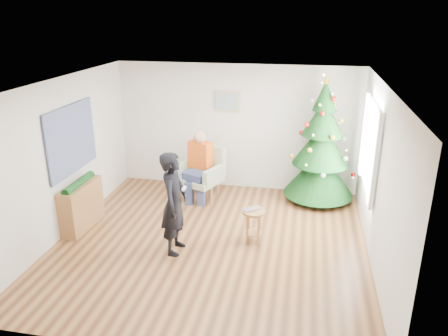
% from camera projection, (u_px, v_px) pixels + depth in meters
% --- Properties ---
extents(floor, '(5.00, 5.00, 0.00)m').
position_uv_depth(floor, '(211.00, 243.00, 7.17)').
color(floor, brown).
rests_on(floor, ground).
extents(ceiling, '(5.00, 5.00, 0.00)m').
position_uv_depth(ceiling, '(209.00, 84.00, 6.28)').
color(ceiling, white).
rests_on(ceiling, wall_back).
extents(wall_back, '(5.00, 0.00, 5.00)m').
position_uv_depth(wall_back, '(237.00, 128.00, 9.03)').
color(wall_back, silver).
rests_on(wall_back, floor).
extents(wall_front, '(5.00, 0.00, 5.00)m').
position_uv_depth(wall_front, '(156.00, 252.00, 4.42)').
color(wall_front, silver).
rests_on(wall_front, floor).
extents(wall_left, '(0.00, 5.00, 5.00)m').
position_uv_depth(wall_left, '(62.00, 159.00, 7.17)').
color(wall_left, silver).
rests_on(wall_left, floor).
extents(wall_right, '(0.00, 5.00, 5.00)m').
position_uv_depth(wall_right, '(380.00, 180.00, 6.28)').
color(wall_right, silver).
rests_on(wall_right, floor).
extents(window_panel, '(0.04, 1.30, 1.40)m').
position_uv_depth(window_panel, '(371.00, 146.00, 7.14)').
color(window_panel, white).
rests_on(window_panel, wall_right).
extents(curtains, '(0.05, 1.75, 1.50)m').
position_uv_depth(curtains, '(369.00, 146.00, 7.14)').
color(curtains, white).
rests_on(curtains, wall_right).
extents(christmas_tree, '(1.37, 1.37, 2.48)m').
position_uv_depth(christmas_tree, '(321.00, 147.00, 8.41)').
color(christmas_tree, '#3F2816').
rests_on(christmas_tree, floor).
extents(stool, '(0.38, 0.38, 0.57)m').
position_uv_depth(stool, '(253.00, 226.00, 7.11)').
color(stool, brown).
rests_on(stool, floor).
extents(laptop, '(0.37, 0.35, 0.02)m').
position_uv_depth(laptop, '(254.00, 210.00, 7.01)').
color(laptop, silver).
rests_on(laptop, stool).
extents(armchair, '(1.02, 1.00, 1.05)m').
position_uv_depth(armchair, '(201.00, 179.00, 8.79)').
color(armchair, '#9DB08E').
rests_on(armchair, floor).
extents(seated_person, '(0.59, 0.75, 1.37)m').
position_uv_depth(seated_person, '(199.00, 165.00, 8.63)').
color(seated_person, navy).
rests_on(seated_person, armchair).
extents(standing_man, '(0.40, 0.60, 1.64)m').
position_uv_depth(standing_man, '(174.00, 203.00, 6.67)').
color(standing_man, black).
rests_on(standing_man, floor).
extents(game_controller, '(0.04, 0.13, 0.04)m').
position_uv_depth(game_controller, '(184.00, 188.00, 6.52)').
color(game_controller, white).
rests_on(game_controller, standing_man).
extents(console, '(0.34, 1.01, 0.80)m').
position_uv_depth(console, '(81.00, 206.00, 7.57)').
color(console, brown).
rests_on(console, floor).
extents(garland, '(0.14, 0.90, 0.14)m').
position_uv_depth(garland, '(79.00, 183.00, 7.42)').
color(garland, black).
rests_on(garland, console).
extents(tapestry, '(0.03, 1.50, 1.15)m').
position_uv_depth(tapestry, '(72.00, 139.00, 7.35)').
color(tapestry, black).
rests_on(tapestry, wall_left).
extents(framed_picture, '(0.52, 0.05, 0.42)m').
position_uv_depth(framed_picture, '(227.00, 101.00, 8.84)').
color(framed_picture, tan).
rests_on(framed_picture, wall_back).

